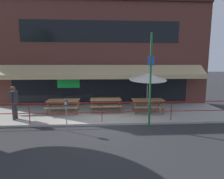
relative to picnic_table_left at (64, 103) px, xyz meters
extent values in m
plane|color=#2D2D30|center=(2.20, -2.01, -0.71)|extent=(120.00, 120.00, 0.00)
cube|color=#ADA89E|center=(2.20, -0.01, -0.66)|extent=(15.00, 4.00, 0.10)
cube|color=brown|center=(2.20, 2.24, 2.79)|extent=(15.00, 0.50, 6.99)
cube|color=black|center=(2.20, 1.98, 4.33)|extent=(10.50, 0.02, 1.40)
cube|color=black|center=(2.20, 1.98, 0.64)|extent=(12.00, 0.02, 2.30)
cube|color=#19D84C|center=(-0.05, 1.96, 0.94)|extent=(1.50, 0.02, 0.70)
cube|color=tan|center=(2.20, 1.44, 1.79)|extent=(13.80, 0.92, 0.70)
cube|color=tan|center=(2.20, 0.93, 1.39)|extent=(13.80, 0.08, 0.28)
cube|color=black|center=(6.33, 1.85, 1.32)|extent=(0.04, 0.28, 0.04)
cube|color=black|center=(6.33, 1.71, 1.14)|extent=(0.18, 0.18, 0.28)
cube|color=beige|center=(6.33, 1.71, 1.14)|extent=(0.13, 0.19, 0.20)
cylinder|color=maroon|center=(-1.25, -1.71, -0.13)|extent=(0.04, 0.04, 0.95)
cylinder|color=maroon|center=(2.20, -1.71, -0.13)|extent=(0.04, 0.04, 0.95)
cylinder|color=maroon|center=(5.65, -1.71, -0.13)|extent=(0.04, 0.04, 0.95)
cube|color=maroon|center=(2.20, -1.71, 0.34)|extent=(13.80, 0.04, 0.04)
cube|color=maroon|center=(2.20, -1.71, -0.13)|extent=(13.80, 0.03, 0.03)
cube|color=#997047|center=(0.00, 0.00, 0.13)|extent=(1.80, 0.80, 0.05)
cube|color=#997047|center=(0.00, -0.58, -0.17)|extent=(1.80, 0.26, 0.04)
cube|color=#997047|center=(0.00, 0.58, -0.17)|extent=(1.80, 0.26, 0.04)
cylinder|color=brown|center=(0.80, -0.32, -0.24)|extent=(0.07, 0.30, 0.73)
cylinder|color=brown|center=(0.80, 0.32, -0.24)|extent=(0.07, 0.30, 0.73)
cylinder|color=brown|center=(-0.80, -0.32, -0.24)|extent=(0.07, 0.30, 0.73)
cylinder|color=brown|center=(-0.80, 0.32, -0.24)|extent=(0.07, 0.30, 0.73)
cube|color=#997047|center=(2.43, 0.15, 0.13)|extent=(1.80, 0.80, 0.05)
cube|color=#997047|center=(2.43, -0.43, -0.17)|extent=(1.80, 0.26, 0.04)
cube|color=#997047|center=(2.43, 0.73, -0.17)|extent=(1.80, 0.26, 0.04)
cylinder|color=brown|center=(3.23, -0.17, -0.24)|extent=(0.07, 0.30, 0.73)
cylinder|color=brown|center=(3.23, 0.47, -0.24)|extent=(0.07, 0.30, 0.73)
cylinder|color=brown|center=(1.63, -0.17, -0.24)|extent=(0.07, 0.30, 0.73)
cylinder|color=brown|center=(1.63, 0.47, -0.24)|extent=(0.07, 0.30, 0.73)
cube|color=#997047|center=(4.87, -0.15, 0.13)|extent=(1.80, 0.80, 0.05)
cube|color=#997047|center=(4.87, -0.73, -0.17)|extent=(1.80, 0.26, 0.04)
cube|color=#997047|center=(4.87, 0.43, -0.17)|extent=(1.80, 0.26, 0.04)
cylinder|color=brown|center=(5.67, -0.47, -0.24)|extent=(0.07, 0.30, 0.73)
cylinder|color=brown|center=(5.67, 0.16, -0.24)|extent=(0.07, 0.30, 0.73)
cylinder|color=brown|center=(4.07, -0.47, -0.24)|extent=(0.07, 0.30, 0.73)
cylinder|color=brown|center=(4.07, 0.16, -0.24)|extent=(0.07, 0.30, 0.73)
cylinder|color=#B7B2A8|center=(4.87, 0.00, 0.54)|extent=(0.04, 0.04, 2.30)
cone|color=silver|center=(4.87, 0.00, 1.49)|extent=(2.10, 2.13, 0.59)
cylinder|color=white|center=(4.87, 0.00, 1.30)|extent=(2.14, 2.14, 0.24)
sphere|color=#B7B2A8|center=(4.87, 0.00, 1.73)|extent=(0.07, 0.07, 0.07)
cylinder|color=#333338|center=(-2.21, -0.99, -0.18)|extent=(0.15, 0.15, 0.86)
cylinder|color=#333338|center=(-2.22, -1.19, -0.18)|extent=(0.15, 0.15, 0.86)
cube|color=#38383D|center=(-2.21, -1.09, 0.55)|extent=(0.26, 0.41, 0.60)
cylinder|color=#38383D|center=(-2.20, -0.83, 0.52)|extent=(0.10, 0.10, 0.54)
cylinder|color=#38383D|center=(-2.23, -1.35, 0.52)|extent=(0.10, 0.10, 0.54)
sphere|color=brown|center=(-2.21, -1.09, 0.99)|extent=(0.22, 0.22, 0.22)
cylinder|color=gray|center=(0.67, -2.60, -0.13)|extent=(0.04, 0.04, 1.15)
cylinder|color=#2D2D33|center=(0.67, -2.60, 0.54)|extent=(0.15, 0.15, 0.20)
sphere|color=#2D2D33|center=(0.67, -2.60, 0.64)|extent=(0.14, 0.14, 0.14)
cube|color=silver|center=(0.67, -2.68, 0.55)|extent=(0.08, 0.01, 0.13)
cylinder|color=#1E6033|center=(4.33, -2.46, 1.40)|extent=(0.09, 0.09, 4.21)
cube|color=blue|center=(4.33, -2.48, 2.33)|extent=(0.28, 0.02, 0.40)
camera|label=1|loc=(2.19, -9.97, 2.17)|focal=28.00mm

